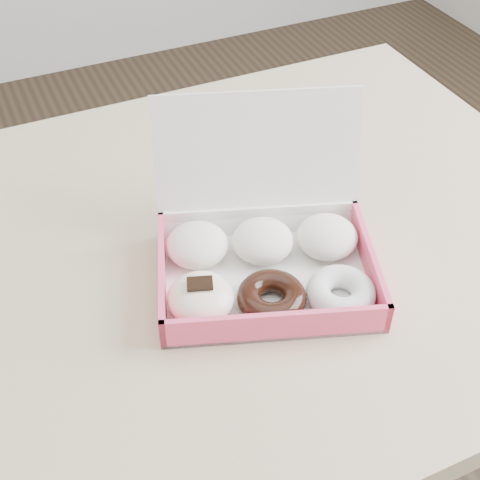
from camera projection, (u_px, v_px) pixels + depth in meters
name	position (u px, v px, depth m)	size (l,w,h in m)	color
table	(177.00, 294.00, 0.94)	(1.20, 0.80, 0.75)	tan
donut_box	(263.00, 255.00, 0.84)	(0.33, 0.32, 0.19)	white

